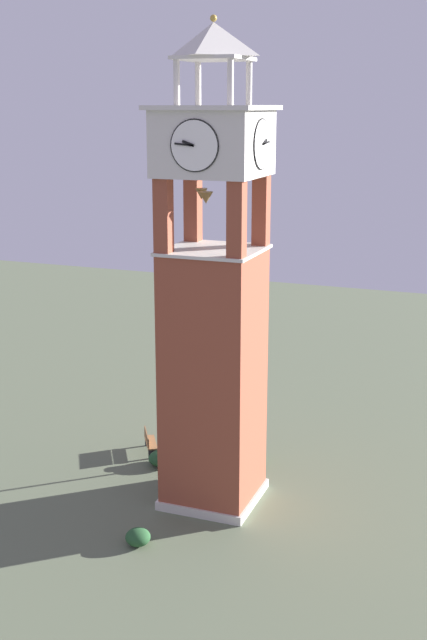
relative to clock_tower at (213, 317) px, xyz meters
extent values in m
plane|color=#5B664C|center=(0.00, 0.00, -7.46)|extent=(80.00, 80.00, 0.00)
cube|color=brown|center=(0.00, 0.00, -2.49)|extent=(3.30, 3.30, 9.94)
cube|color=beige|center=(0.00, 0.00, -7.28)|extent=(3.50, 3.50, 0.35)
cube|color=black|center=(0.00, -1.66, -6.31)|extent=(1.10, 0.04, 2.20)
cylinder|color=beige|center=(0.00, -1.66, -4.91)|extent=(1.10, 0.04, 1.10)
cube|color=brown|center=(-1.37, -1.37, 3.86)|extent=(0.56, 0.56, 2.74)
cube|color=brown|center=(1.37, -1.37, 3.86)|extent=(0.56, 0.56, 2.74)
cube|color=brown|center=(-1.37, 1.37, 3.86)|extent=(0.56, 0.56, 2.74)
cube|color=brown|center=(1.37, 1.37, 3.86)|extent=(0.56, 0.56, 2.74)
cube|color=beige|center=(0.00, 0.00, 2.55)|extent=(3.46, 3.46, 0.12)
cone|color=brown|center=(0.74, 0.00, 4.53)|extent=(0.52, 0.52, 0.42)
cone|color=brown|center=(-0.32, 0.67, 4.53)|extent=(0.52, 0.52, 0.37)
cone|color=brown|center=(-0.40, -0.63, 4.53)|extent=(0.45, 0.45, 0.41)
cube|color=beige|center=(0.00, 0.00, 6.38)|extent=(3.54, 3.54, 2.29)
cylinder|color=white|center=(0.00, -1.79, 6.38)|extent=(1.74, 0.05, 1.74)
torus|color=black|center=(0.00, -1.79, 6.38)|extent=(1.77, 0.06, 1.77)
cube|color=black|center=(-0.21, -1.85, 6.45)|extent=(0.44, 0.03, 0.23)
cube|color=black|center=(-0.35, -1.85, 6.41)|extent=(0.70, 0.03, 0.12)
cylinder|color=white|center=(0.00, 1.79, 6.38)|extent=(1.74, 0.05, 1.74)
torus|color=black|center=(0.00, 1.79, 6.38)|extent=(1.77, 0.06, 1.77)
cube|color=black|center=(-0.21, 1.85, 6.45)|extent=(0.44, 0.03, 0.23)
cube|color=black|center=(-0.35, 1.85, 6.41)|extent=(0.70, 0.03, 0.12)
cylinder|color=white|center=(-1.79, 0.00, 6.38)|extent=(0.05, 1.74, 1.74)
torus|color=black|center=(-1.79, 0.00, 6.38)|extent=(0.06, 1.77, 1.77)
cube|color=black|center=(-1.85, -0.20, 6.45)|extent=(0.03, 0.44, 0.23)
cube|color=black|center=(-1.85, -0.35, 6.41)|extent=(0.03, 0.70, 0.12)
cylinder|color=white|center=(1.79, 0.00, 6.38)|extent=(0.05, 1.74, 1.74)
torus|color=black|center=(1.79, 0.00, 6.38)|extent=(0.06, 1.77, 1.77)
cube|color=black|center=(1.85, -0.20, 6.45)|extent=(0.03, 0.44, 0.23)
cube|color=black|center=(1.85, -0.35, 6.41)|extent=(0.03, 0.70, 0.12)
cube|color=beige|center=(0.00, 0.00, 7.60)|extent=(3.90, 3.90, 0.16)
cylinder|color=beige|center=(-0.97, -0.97, 8.43)|extent=(0.22, 0.22, 1.50)
cylinder|color=beige|center=(0.97, -0.97, 8.43)|extent=(0.22, 0.22, 1.50)
cylinder|color=beige|center=(-0.97, 0.98, 8.43)|extent=(0.22, 0.22, 1.50)
cylinder|color=beige|center=(0.97, 0.98, 8.43)|extent=(0.22, 0.22, 1.50)
cube|color=beige|center=(0.00, 0.00, 9.24)|extent=(2.39, 2.39, 0.12)
pyramid|color=beige|center=(0.00, 0.00, 9.87)|extent=(2.39, 2.39, 1.13)
sphere|color=#B79338|center=(0.00, 0.00, 10.55)|extent=(0.24, 0.24, 0.24)
cube|color=brown|center=(-3.15, -4.23, -7.01)|extent=(1.59, 1.21, 0.06)
cube|color=brown|center=(-3.05, -4.39, -6.73)|extent=(1.39, 0.88, 0.44)
cube|color=#2D2D33|center=(-3.76, -4.60, -7.25)|extent=(0.28, 0.38, 0.42)
cube|color=#2D2D33|center=(-2.54, -3.85, -7.25)|extent=(0.28, 0.38, 0.42)
cylinder|color=black|center=(-4.77, 0.27, -5.70)|extent=(0.12, 0.12, 3.52)
sphere|color=silver|center=(-4.77, 0.27, -3.75)|extent=(0.36, 0.36, 0.36)
cylinder|color=#2D2D33|center=(-2.47, -3.13, -7.06)|extent=(0.52, 0.52, 0.80)
ellipsoid|color=#234C28|center=(-2.07, -3.17, -7.14)|extent=(1.22, 1.22, 0.63)
ellipsoid|color=#234C28|center=(4.26, -1.24, -7.15)|extent=(0.90, 0.90, 0.61)
ellipsoid|color=#234C28|center=(-3.79, 0.40, -7.05)|extent=(0.85, 0.85, 0.81)
camera|label=1|loc=(27.25, 10.45, 7.67)|focal=45.25mm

